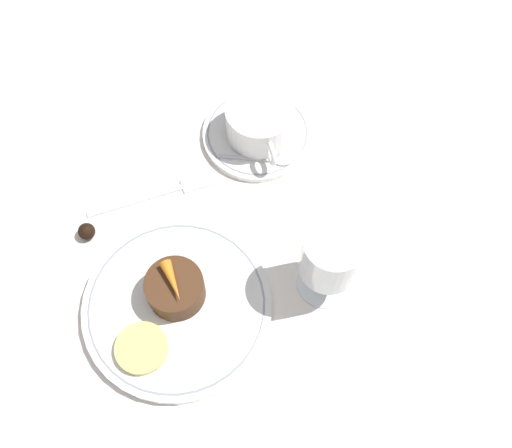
# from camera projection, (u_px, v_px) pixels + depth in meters

# --- Properties ---
(ground_plane) EXTENTS (3.00, 3.00, 0.00)m
(ground_plane) POSITION_uv_depth(u_px,v_px,m) (203.00, 291.00, 0.76)
(ground_plane) COLOR white
(dinner_plate) EXTENTS (0.24, 0.24, 0.01)m
(dinner_plate) POSITION_uv_depth(u_px,v_px,m) (180.00, 306.00, 0.75)
(dinner_plate) COLOR white
(dinner_plate) RESTS_ON ground_plane
(saucer) EXTENTS (0.16, 0.16, 0.01)m
(saucer) POSITION_uv_depth(u_px,v_px,m) (260.00, 133.00, 0.86)
(saucer) COLOR white
(saucer) RESTS_ON ground_plane
(coffee_cup) EXTENTS (0.12, 0.10, 0.06)m
(coffee_cup) POSITION_uv_depth(u_px,v_px,m) (262.00, 120.00, 0.83)
(coffee_cup) COLOR white
(coffee_cup) RESTS_ON saucer
(spoon) EXTENTS (0.05, 0.10, 0.00)m
(spoon) POSITION_uv_depth(u_px,v_px,m) (265.00, 159.00, 0.84)
(spoon) COLOR silver
(spoon) RESTS_ON saucer
(wine_glass) EXTENTS (0.07, 0.07, 0.13)m
(wine_glass) POSITION_uv_depth(u_px,v_px,m) (334.00, 257.00, 0.69)
(wine_glass) COLOR silver
(wine_glass) RESTS_ON ground_plane
(fork) EXTENTS (0.03, 0.18, 0.01)m
(fork) POSITION_uv_depth(u_px,v_px,m) (170.00, 190.00, 0.82)
(fork) COLOR silver
(fork) RESTS_ON ground_plane
(dessert_cake) EXTENTS (0.07, 0.07, 0.04)m
(dessert_cake) POSITION_uv_depth(u_px,v_px,m) (179.00, 290.00, 0.73)
(dessert_cake) COLOR #4C2D19
(dessert_cake) RESTS_ON dinner_plate
(carrot_garnish) EXTENTS (0.05, 0.02, 0.01)m
(carrot_garnish) POSITION_uv_depth(u_px,v_px,m) (176.00, 282.00, 0.70)
(carrot_garnish) COLOR orange
(carrot_garnish) RESTS_ON dessert_cake
(pineapple_slice) EXTENTS (0.06, 0.06, 0.01)m
(pineapple_slice) POSITION_uv_depth(u_px,v_px,m) (145.00, 347.00, 0.71)
(pineapple_slice) COLOR #EFE075
(pineapple_slice) RESTS_ON dinner_plate
(chocolate_truffle) EXTENTS (0.02, 0.02, 0.02)m
(chocolate_truffle) POSITION_uv_depth(u_px,v_px,m) (89.00, 231.00, 0.79)
(chocolate_truffle) COLOR black
(chocolate_truffle) RESTS_ON ground_plane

